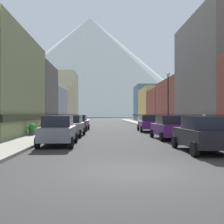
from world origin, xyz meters
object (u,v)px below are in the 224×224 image
Objects in this scene: car_left_2 at (79,123)px; potted_plant_1 at (43,127)px; car_left_0 at (58,130)px; car_right_0 at (202,134)px; car_left_1 at (71,126)px; pedestrian_0 at (204,127)px; car_right_2 at (148,123)px; car_right_1 at (169,127)px; trash_bin_right at (206,131)px; potted_plant_0 at (32,129)px; potted_plant_2 at (32,129)px; streetlamp_right at (168,93)px.

car_left_2 is 5.50m from potted_plant_1.
car_right_0 is at bearing -22.68° from car_left_0.
pedestrian_0 is (10.05, -3.80, 0.06)m from car_left_1.
car_left_0 is 1.00× the size of car_left_2.
pedestrian_0 is at bearing 68.84° from car_right_0.
car_right_0 is 2.53× the size of pedestrian_0.
car_left_0 is at bearing 157.32° from car_right_0.
pedestrian_0 reaches higher than car_right_2.
potted_plant_1 is at bearing 128.23° from car_right_0.
car_right_1 is 1.00× the size of car_right_2.
trash_bin_right reaches higher than potted_plant_0.
potted_plant_1 is 0.94× the size of potted_plant_2.
car_left_2 and car_right_2 have the same top height.
car_right_1 is 7.57m from streetlamp_right.
car_right_2 reaches higher than potted_plant_1.
car_right_0 is 0.99× the size of car_right_1.
potted_plant_2 is at bearing 116.34° from car_left_0.
car_right_2 is 12.63m from potted_plant_2.
car_right_0 is 4.54× the size of potted_plant_0.
car_right_2 is 4.28m from streetlamp_right.
car_left_2 reaches higher than potted_plant_0.
car_left_1 is at bearing 157.20° from car_right_1.
car_right_2 is at bearing 31.25° from potted_plant_2.
car_left_2 is 19.70m from car_right_0.
streetlamp_right reaches higher than potted_plant_2.
car_left_0 is at bearing -90.01° from car_left_1.
trash_bin_right is 0.37m from pedestrian_0.
pedestrian_0 is at bearing -14.60° from potted_plant_0.
pedestrian_0 is at bearing -76.04° from car_right_2.
pedestrian_0 is at bearing -83.01° from streetlamp_right.
car_right_1 is (0.00, 6.93, 0.00)m from car_right_0.
car_right_2 is (-0.00, 9.26, 0.00)m from car_right_1.
streetlamp_right is (-0.90, 7.34, 3.03)m from pedestrian_0.
car_right_2 is 10.17m from pedestrian_0.
car_right_1 is at bearing -55.92° from car_left_2.
car_right_2 is at bearing 90.01° from car_right_0.
trash_bin_right is 1.01× the size of potted_plant_0.
car_left_0 is 7.22m from potted_plant_2.
car_right_0 is at bearing -90.02° from car_right_1.
car_right_2 is 2.56× the size of pedestrian_0.
car_right_1 is 11.14m from potted_plant_2.
car_left_0 is 1.00× the size of car_right_2.
car_left_1 is 10.90m from trash_bin_right.
car_right_1 is 5.20× the size of potted_plant_1.
car_right_2 is 4.54× the size of trash_bin_right.
streetlamp_right is (-1.00, 7.50, 3.34)m from trash_bin_right.
car_right_2 is (7.60, -1.98, 0.00)m from car_left_2.
potted_plant_2 is 13.41m from streetlamp_right.
car_left_1 is at bearing 158.69° from trash_bin_right.
car_left_0 is 8.48m from car_right_1.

